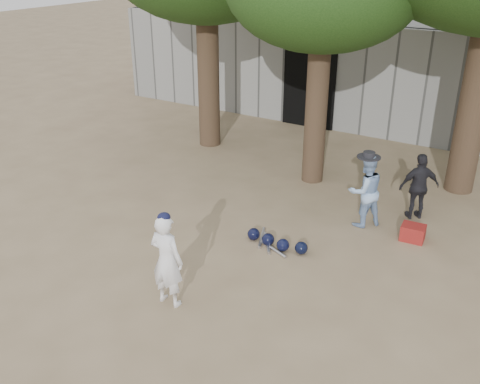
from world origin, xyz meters
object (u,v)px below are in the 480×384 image
Objects in this scene: red_bag at (413,233)px; boy_player at (167,260)px; spectator_dark at (419,187)px; spectator_blue at (365,191)px.

boy_player is at bearing -124.66° from red_bag.
boy_player is 1.11× the size of spectator_dark.
spectator_blue is 1.06× the size of spectator_dark.
boy_player is 4.68m from red_bag.
spectator_blue is at bearing 8.63° from spectator_dark.
boy_player is 1.04× the size of spectator_blue.
boy_player is at bearing 18.15° from spectator_blue.
boy_player reaches higher than spectator_blue.
spectator_dark is (2.44, 4.75, -0.07)m from boy_player.
boy_player is 3.55× the size of red_bag.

